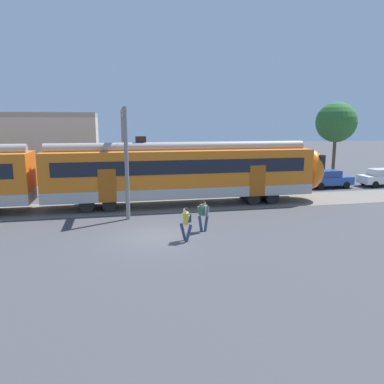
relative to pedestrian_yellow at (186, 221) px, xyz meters
The scene contains 9 objects.
ground_plane 1.99m from the pedestrian_yellow, 143.25° to the left, with size 160.00×160.00×0.00m, color #424247.
track_bed 12.66m from the pedestrian_yellow, 141.11° to the left, with size 80.00×4.40×0.01m, color slate.
pedestrian_yellow is the anchor object (origin of this frame).
pedestrian_grey 1.82m from the pedestrian_yellow, 50.24° to the left, with size 0.68×0.50×1.67m.
parked_car_blue 19.06m from the pedestrian_yellow, 38.81° to the left, with size 4.06×1.87×1.54m.
parked_car_white 23.19m from the pedestrian_yellow, 30.53° to the left, with size 4.03×1.81×1.54m.
catenary_gantry 8.98m from the pedestrian_yellow, 108.15° to the left, with size 0.24×6.64×6.53m.
background_building 20.67m from the pedestrian_yellow, 124.72° to the left, with size 14.07×5.00×9.20m.
street_tree_right 24.60m from the pedestrian_yellow, 42.09° to the left, with size 3.88×3.88×7.55m.
Camera 1 is at (-1.88, -18.09, 5.71)m, focal length 35.00 mm.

